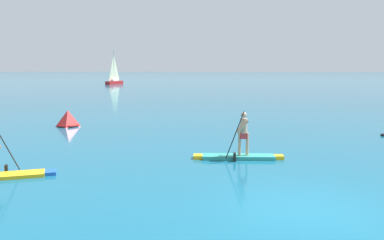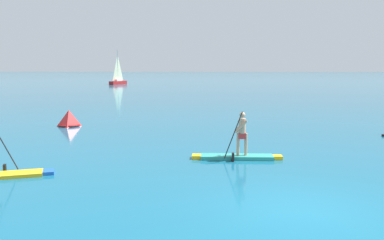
# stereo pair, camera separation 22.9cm
# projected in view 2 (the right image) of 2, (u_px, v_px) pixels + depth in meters

# --- Properties ---
(ground) EXTENTS (440.00, 440.00, 0.00)m
(ground) POSITION_uv_depth(u_px,v_px,m) (304.00, 210.00, 9.76)
(ground) COLOR #145B7A
(paddleboarder_mid_center) EXTENTS (3.32, 0.92, 1.81)m
(paddleboarder_mid_center) POSITION_uv_depth(u_px,v_px,m) (238.00, 150.00, 15.13)
(paddleboarder_mid_center) COLOR teal
(paddleboarder_mid_center) RESTS_ON ground
(race_marker_buoy) EXTENTS (1.21, 1.21, 0.91)m
(race_marker_buoy) POSITION_uv_depth(u_px,v_px,m) (69.00, 119.00, 23.28)
(race_marker_buoy) COLOR red
(race_marker_buoy) RESTS_ON ground
(sailboat_left_horizon) EXTENTS (2.50, 4.37, 6.27)m
(sailboat_left_horizon) POSITION_uv_depth(u_px,v_px,m) (118.00, 79.00, 75.56)
(sailboat_left_horizon) COLOR #A51E1E
(sailboat_left_horizon) RESTS_ON ground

